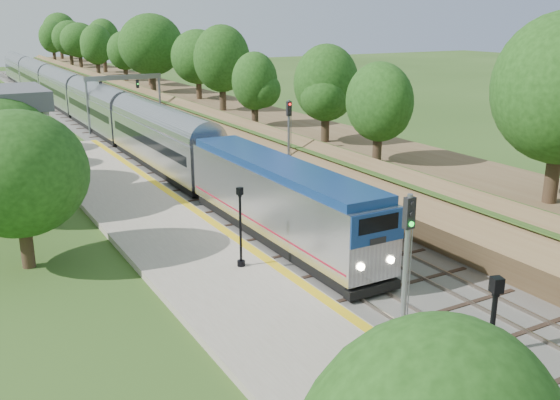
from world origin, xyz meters
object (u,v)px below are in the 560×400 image
signal_platform (406,263)px  signal_farside (289,135)px  train (80,102)px  lamppost_mid (488,364)px  signal_gantry (124,88)px  lamppost_far (241,232)px

signal_platform → signal_farside: 25.19m
train → lamppost_mid: bearing=-92.7°
signal_platform → signal_gantry: bearing=84.2°
lamppost_far → train: bearing=85.8°
signal_platform → signal_farside: signal_platform is taller
signal_gantry → train: (-2.47, 10.88, -2.58)m
signal_gantry → lamppost_far: (-6.33, -41.68, -2.63)m
lamppost_mid → lamppost_far: 15.12m
lamppost_mid → train: bearing=87.3°
signal_farside → train: bearing=98.8°
lamppost_far → signal_platform: 11.22m
signal_gantry → lamppost_far: 42.24m
signal_gantry → train: size_ratio=0.07×
signal_gantry → signal_platform: signal_platform is taller
signal_gantry → signal_farside: 29.41m
lamppost_far → signal_farside: size_ratio=0.63×
signal_platform → signal_farside: (9.10, 23.49, -0.20)m
signal_gantry → signal_farside: (3.73, -29.17, -0.75)m
lamppost_mid → signal_platform: 4.45m
lamppost_far → signal_farside: signal_farside is taller
lamppost_mid → signal_platform: signal_platform is taller
lamppost_far → signal_platform: (0.96, -10.98, 2.07)m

